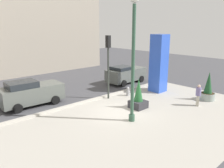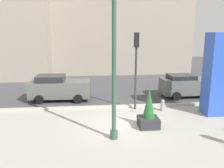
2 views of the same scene
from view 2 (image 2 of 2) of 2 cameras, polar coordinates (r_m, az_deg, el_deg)
name	(u,v)px [view 2 (image 2 of 2)]	position (r m, az deg, el deg)	size (l,w,h in m)	color
ground_plane	(114,104)	(16.59, 0.55, -4.77)	(60.00, 60.00, 0.00)	#47474C
plaza_pavement	(129,143)	(11.06, 4.02, -14.02)	(18.00, 10.00, 0.02)	#ADA89E
curb_strip	(116,106)	(15.73, 0.89, -5.44)	(18.00, 0.24, 0.16)	#B7B2A8
lamp_post	(114,66)	(10.41, 0.50, 4.26)	(0.44, 0.44, 7.05)	#335642
art_pillar_blue	(216,75)	(15.27, 23.82, 2.10)	(1.17, 1.17, 4.90)	blue
potted_plant_near_left	(149,113)	(12.55, 8.87, -6.83)	(1.04, 1.04, 2.10)	#2D2D33
fire_hydrant	(163,105)	(15.35, 12.13, -5.06)	(0.36, 0.26, 0.75)	#99999E
traffic_light_corner	(136,59)	(14.84, 5.85, 6.10)	(0.28, 0.42, 4.89)	#333833
car_passing_lane	(59,88)	(17.62, -12.66, -0.89)	(4.41, 2.14, 1.86)	#565B56
car_intersection	(188,85)	(19.09, 17.89, -0.28)	(4.28, 2.11, 1.74)	#565B56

